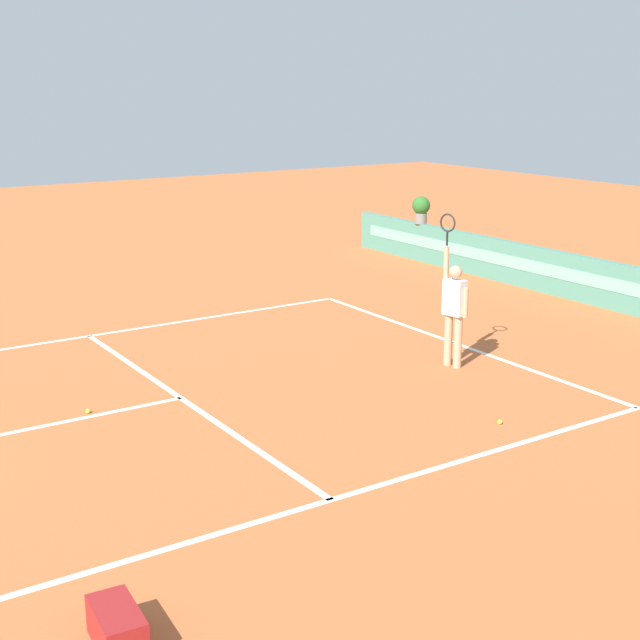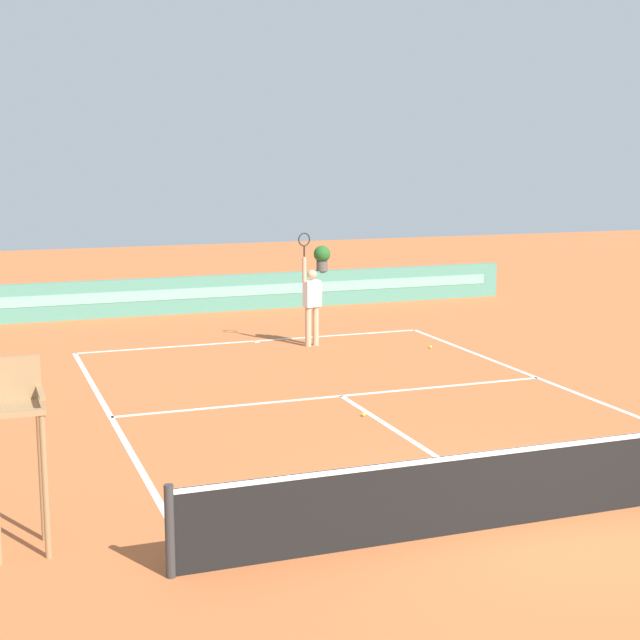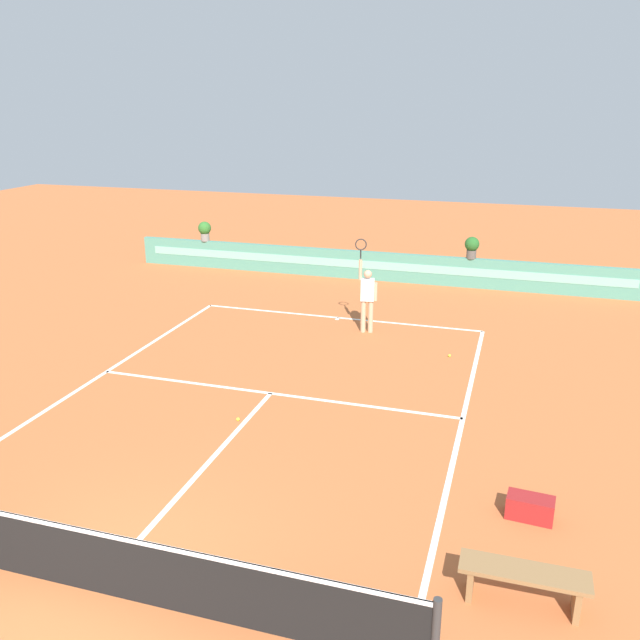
{
  "view_description": "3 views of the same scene",
  "coord_description": "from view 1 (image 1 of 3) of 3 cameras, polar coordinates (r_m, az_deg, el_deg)",
  "views": [
    {
      "loc": [
        11.95,
        1.11,
        4.69
      ],
      "look_at": [
        0.43,
        8.66,
        1.0
      ],
      "focal_mm": 50.28,
      "sensor_mm": 36.0,
      "label": 1
    },
    {
      "loc": [
        -6.19,
        -9.3,
        4.32
      ],
      "look_at": [
        0.43,
        8.66,
        1.0
      ],
      "focal_mm": 54.07,
      "sensor_mm": 36.0,
      "label": 2
    },
    {
      "loc": [
        4.91,
        -5.94,
        6.09
      ],
      "look_at": [
        0.43,
        8.66,
        1.0
      ],
      "focal_mm": 37.51,
      "sensor_mm": 36.0,
      "label": 3
    }
  ],
  "objects": [
    {
      "name": "court_lines",
      "position": [
        14.0,
        -7.66,
        -4.69
      ],
      "size": [
        8.32,
        11.94,
        0.01
      ],
      "color": "white",
      "rests_on": "ground"
    },
    {
      "name": "back_wall_barrier",
      "position": [
        19.84,
        18.3,
        2.04
      ],
      "size": [
        18.0,
        0.21,
        1.0
      ],
      "color": "#4C8E7A",
      "rests_on": "ground"
    },
    {
      "name": "ground_plane",
      "position": [
        13.73,
        -10.37,
        -5.23
      ],
      "size": [
        60.0,
        60.0,
        0.0
      ],
      "primitive_type": "plane",
      "color": "#BC6033"
    },
    {
      "name": "gear_bag",
      "position": [
        8.25,
        -12.79,
        -18.56
      ],
      "size": [
        0.73,
        0.42,
        0.36
      ],
      "primitive_type": "cube",
      "rotation": [
        0.0,
        0.0,
        -0.08
      ],
      "color": "maroon",
      "rests_on": "ground"
    },
    {
      "name": "tennis_ball_near_baseline",
      "position": [
        13.53,
        -14.55,
        -5.63
      ],
      "size": [
        0.07,
        0.07,
        0.07
      ],
      "primitive_type": "sphere",
      "color": "#CCE033",
      "rests_on": "ground"
    },
    {
      "name": "tennis_ball_mid_court",
      "position": [
        12.95,
        11.38,
        -6.39
      ],
      "size": [
        0.07,
        0.07,
        0.07
      ],
      "primitive_type": "sphere",
      "color": "#CCE033",
      "rests_on": "ground"
    },
    {
      "name": "tennis_player",
      "position": [
        15.1,
        8.53,
        0.88
      ],
      "size": [
        0.61,
        0.29,
        2.58
      ],
      "color": "tan",
      "rests_on": "ground"
    },
    {
      "name": "potted_plant_far_left",
      "position": [
        24.14,
        6.45,
        7.1
      ],
      "size": [
        0.48,
        0.48,
        0.72
      ],
      "color": "gray",
      "rests_on": "back_wall_barrier"
    }
  ]
}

